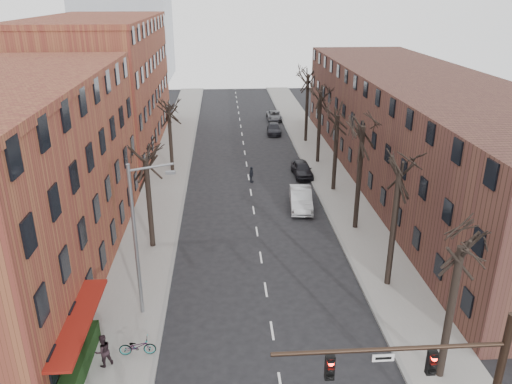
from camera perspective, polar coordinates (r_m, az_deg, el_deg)
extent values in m
cube|color=gray|center=(52.25, -9.84, 2.69)|extent=(4.00, 90.00, 0.15)
cube|color=gray|center=(52.96, 7.65, 3.09)|extent=(4.00, 90.00, 0.15)
cube|color=brown|center=(33.98, -27.26, 0.45)|extent=(12.00, 26.00, 12.00)
cube|color=brown|center=(60.51, -17.17, 11.48)|extent=(12.00, 28.00, 14.00)
cube|color=#4D2D24|center=(49.25, 18.30, 6.71)|extent=(12.00, 50.00, 10.00)
cube|color=maroon|center=(27.28, -18.84, -18.14)|extent=(1.20, 7.00, 0.15)
cube|color=black|center=(26.17, -19.79, -18.42)|extent=(0.80, 6.00, 1.00)
cylinder|color=black|center=(17.95, 15.08, -16.95)|extent=(8.00, 0.16, 0.16)
cube|color=black|center=(18.85, 19.42, -17.92)|extent=(0.32, 0.22, 0.95)
cube|color=black|center=(17.88, 8.42, -19.23)|extent=(0.32, 0.22, 0.95)
cube|color=silver|center=(18.11, 14.34, -17.89)|extent=(0.75, 0.04, 0.28)
cylinder|color=slate|center=(27.59, -13.58, -5.76)|extent=(0.20, 0.20, 9.00)
cylinder|color=slate|center=(25.74, -12.01, 2.77)|extent=(2.39, 0.12, 0.46)
cube|color=slate|center=(25.71, -9.75, 2.21)|extent=(0.50, 0.22, 0.14)
imported|color=#ABAEB2|center=(42.10, 5.14, -0.77)|extent=(2.20, 5.18, 1.66)
imported|color=black|center=(49.51, 5.28, 2.65)|extent=(1.93, 4.38, 1.47)
imported|color=black|center=(64.53, 2.07, 7.24)|extent=(2.05, 4.46, 1.26)
imported|color=#55575C|center=(71.68, 2.09, 8.71)|extent=(2.02, 4.36, 1.21)
imported|color=black|center=(26.20, -17.08, -16.95)|extent=(1.06, 1.01, 1.72)
imported|color=black|center=(47.63, -0.53, 2.01)|extent=(0.70, 1.00, 1.57)
imported|color=gray|center=(26.65, -13.40, -16.79)|extent=(1.83, 0.65, 0.96)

